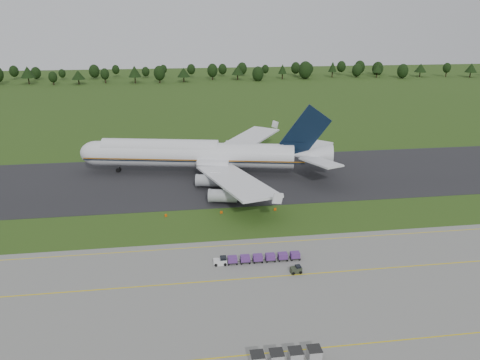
{
  "coord_description": "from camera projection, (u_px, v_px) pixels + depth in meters",
  "views": [
    {
      "loc": [
        -8.46,
        -87.8,
        40.78
      ],
      "look_at": [
        4.2,
        2.0,
        8.63
      ],
      "focal_mm": 35.0,
      "sensor_mm": 36.0,
      "label": 1
    }
  ],
  "objects": [
    {
      "name": "aircraft",
      "position": [
        199.0,
        154.0,
        125.14
      ],
      "size": [
        68.99,
        65.61,
        19.29
      ],
      "color": "white",
      "rests_on": "ground"
    },
    {
      "name": "tree_line",
      "position": [
        175.0,
        72.0,
        298.75
      ],
      "size": [
        528.5,
        22.08,
        11.72
      ],
      "color": "black",
      "rests_on": "ground"
    },
    {
      "name": "taxiway",
      "position": [
        210.0,
        179.0,
        122.8
      ],
      "size": [
        300.0,
        40.0,
        0.08
      ],
      "primitive_type": "cube",
      "color": "black",
      "rests_on": "ground"
    },
    {
      "name": "edge_markers",
      "position": [
        221.0,
        212.0,
        101.36
      ],
      "size": [
        24.32,
        0.3,
        0.6
      ],
      "color": "#DC4D06",
      "rests_on": "ground"
    },
    {
      "name": "apron",
      "position": [
        246.0,
        325.0,
        64.94
      ],
      "size": [
        300.0,
        52.0,
        0.06
      ],
      "primitive_type": "cube",
      "color": "slate",
      "rests_on": "ground"
    },
    {
      "name": "baggage_train",
      "position": [
        256.0,
        258.0,
        81.3
      ],
      "size": [
        15.29,
        1.39,
        1.33
      ],
      "color": "silver",
      "rests_on": "apron"
    },
    {
      "name": "uld_row",
      "position": [
        286.0,
        357.0,
        57.7
      ],
      "size": [
        8.92,
        1.72,
        1.7
      ],
      "color": "#A1A1A1",
      "rests_on": "apron"
    },
    {
      "name": "utility_cart",
      "position": [
        296.0,
        270.0,
        77.96
      ],
      "size": [
        1.95,
        1.3,
        1.01
      ],
      "color": "#2C3223",
      "rests_on": "apron"
    },
    {
      "name": "apron_markings",
      "position": [
        239.0,
        297.0,
        71.48
      ],
      "size": [
        300.0,
        30.2,
        0.01
      ],
      "color": "#DAC00C",
      "rests_on": "apron"
    },
    {
      "name": "ground",
      "position": [
        221.0,
        223.0,
        96.69
      ],
      "size": [
        600.0,
        600.0,
        0.0
      ],
      "primitive_type": "plane",
      "color": "#294615",
      "rests_on": "ground"
    }
  ]
}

